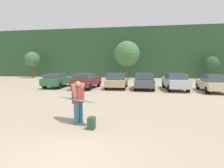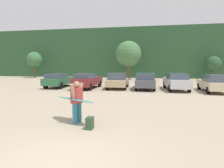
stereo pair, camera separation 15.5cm
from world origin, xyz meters
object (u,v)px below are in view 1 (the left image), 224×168
parked_car_forest_green (58,80)px  parked_car_dark_gray (144,81)px  person_adult (78,100)px  parked_car_champagne (212,83)px  surfboard_teal (76,100)px  parked_car_tan (117,81)px  parked_car_maroon (86,80)px  backpack_dropped (92,123)px  parked_car_silver (175,81)px

parked_car_forest_green → parked_car_dark_gray: parked_car_dark_gray is taller
parked_car_dark_gray → person_adult: size_ratio=2.46×
parked_car_champagne → surfboard_teal: bearing=141.4°
person_adult → parked_car_tan: bearing=-73.6°
parked_car_maroon → parked_car_champagne: 11.42m
backpack_dropped → parked_car_forest_green: bearing=120.5°
parked_car_silver → backpack_dropped: parked_car_silver is taller
parked_car_champagne → person_adult: 13.47m
person_adult → surfboard_teal: bearing=-6.6°
parked_car_maroon → parked_car_dark_gray: parked_car_dark_gray is taller
parked_car_tan → backpack_dropped: (0.98, -12.15, -0.55)m
parked_car_tan → parked_car_champagne: parked_car_tan is taller
parked_car_forest_green → parked_car_maroon: size_ratio=1.01×
parked_car_dark_gray → parked_car_champagne: bearing=-99.4°
parked_car_forest_green → surfboard_teal: parked_car_forest_green is taller
parked_car_forest_green → surfboard_teal: (6.24, -11.34, 0.19)m
parked_car_maroon → backpack_dropped: (3.91, -11.56, -0.57)m
parked_car_dark_gray → backpack_dropped: size_ratio=9.38×
backpack_dropped → surfboard_teal: bearing=141.0°
parked_car_maroon → parked_car_dark_gray: bearing=-82.5°
parked_car_champagne → backpack_dropped: bearing=146.0°
parked_car_dark_gray → backpack_dropped: 12.19m
parked_car_silver → surfboard_teal: parked_car_silver is taller
parked_car_forest_green → parked_car_maroon: 3.21m
parked_car_forest_green → parked_car_tan: 6.10m
parked_car_maroon → surfboard_teal: (3.07, -10.88, 0.15)m
parked_car_tan → surfboard_teal: parked_car_tan is taller
parked_car_forest_green → parked_car_dark_gray: 8.76m
parked_car_maroon → backpack_dropped: 12.21m
parked_car_maroon → parked_car_silver: bearing=-83.9°
parked_car_maroon → parked_car_tan: (2.93, 0.60, -0.03)m
surfboard_teal → parked_car_dark_gray: bearing=-73.1°
person_adult → parked_car_dark_gray: bearing=-86.8°
surfboard_teal → parked_car_tan: bearing=-59.9°
surfboard_teal → backpack_dropped: size_ratio=4.81×
parked_car_maroon → surfboard_teal: 11.30m
parked_car_champagne → person_adult: size_ratio=2.57×
parked_car_tan → backpack_dropped: 12.20m
parked_car_forest_green → parked_car_silver: bearing=-89.2°
backpack_dropped → person_adult: bearing=139.1°
parked_car_maroon → person_adult: (3.17, -10.92, 0.17)m
parked_car_silver → parked_car_champagne: (2.99, -0.81, -0.03)m
parked_car_forest_green → surfboard_teal: 12.94m
parked_car_maroon → parked_car_dark_gray: size_ratio=1.07×
parked_car_forest_green → backpack_dropped: 13.96m
parked_car_dark_gray → surfboard_teal: bearing=165.6°
parked_car_tan → person_adult: 11.52m
parked_car_dark_gray → parked_car_forest_green: bearing=88.4°
parked_car_tan → parked_car_maroon: bearing=99.5°
parked_car_tan → person_adult: (0.24, -11.51, 0.20)m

